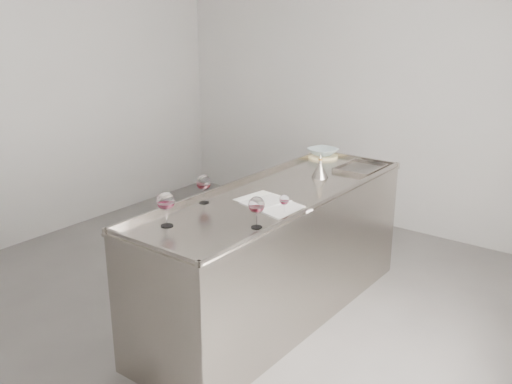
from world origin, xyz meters
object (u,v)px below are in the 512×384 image
Objects in this scene: counter at (276,255)px; wine_glass_left at (204,183)px; wine_glass_small at (284,200)px; ceramic_bowl at (323,152)px; wine_glass_right at (257,206)px; wine_funnel at (320,170)px; wine_glass_middle at (166,202)px; notebook at (275,206)px.

counter is 12.49× the size of wine_glass_left.
wine_glass_small reaches higher than ceramic_bowl.
wine_funnel is at bearing 102.19° from wine_glass_right.
wine_glass_left is at bearing 103.72° from wine_glass_middle.
notebook is at bearing -71.87° from ceramic_bowl.
counter is at bearing -75.69° from ceramic_bowl.
wine_glass_right is (0.27, -0.59, 0.60)m from counter.
wine_glass_right is at bearing 34.78° from wine_glass_middle.
wine_glass_left is 0.50m from notebook.
wine_funnel is at bearing 106.20° from wine_glass_small.
wine_glass_middle reaches higher than wine_funnel.
counter is 12.79× the size of wine_funnel.
wine_funnel reaches higher than notebook.
counter is 1.23m from ceramic_bowl.
wine_funnel is (-0.24, 0.83, -0.03)m from wine_glass_small.
wine_funnel is (-0.12, 0.76, 0.05)m from notebook.
wine_glass_small is 0.87m from wine_funnel.
ceramic_bowl is 1.26× the size of wine_funnel.
wine_glass_middle is 1.13× the size of wine_funnel.
notebook is at bearing 26.65° from wine_glass_left.
wine_funnel is (0.31, -0.55, 0.01)m from ceramic_bowl.
wine_glass_small is 0.27× the size of notebook.
wine_glass_middle is 1.11× the size of wine_glass_right.
wine_glass_right is at bearing -77.81° from wine_funnel.
wine_glass_small is at bearing -16.84° from notebook.
wine_funnel is (0.03, 0.53, 0.53)m from counter.
wine_glass_small is (0.55, 0.14, -0.05)m from wine_glass_left.
ceramic_bowl is (-0.55, 1.38, -0.04)m from wine_glass_small.
wine_glass_middle is 0.74m from wine_glass_small.
wine_glass_left reaches higher than wine_glass_small.
wine_glass_right is at bearing -65.12° from counter.
wine_glass_right is 1.76m from ceramic_bowl.
wine_glass_left is 0.46m from wine_glass_middle.
counter is 0.89m from wine_glass_right.
wine_glass_middle is (-0.17, -0.90, 0.62)m from counter.
wine_glass_small is (0.00, 0.29, -0.04)m from wine_glass_right.
wine_glass_small is at bearing -68.34° from ceramic_bowl.
wine_glass_small reaches higher than counter.
wine_glass_left reaches higher than wine_funnel.
wine_glass_middle reaches higher than ceramic_bowl.
wine_glass_small is at bearing 53.40° from wine_glass_middle.
notebook is at bearing -80.93° from wine_funnel.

